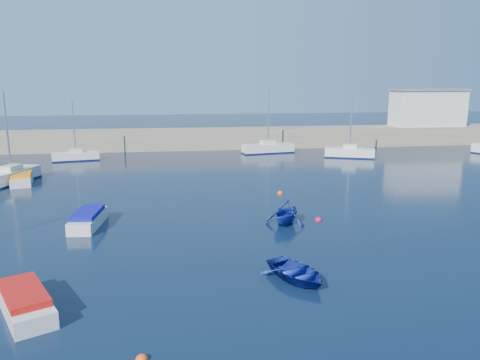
{
  "coord_description": "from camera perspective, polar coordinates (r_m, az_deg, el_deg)",
  "views": [
    {
      "loc": [
        -6.02,
        -17.32,
        9.19
      ],
      "look_at": [
        -1.17,
        17.51,
        1.6
      ],
      "focal_mm": 35.0,
      "sensor_mm": 36.0,
      "label": 1
    }
  ],
  "objects": [
    {
      "name": "ground",
      "position": [
        20.51,
        10.37,
        -14.65
      ],
      "size": [
        220.0,
        220.0,
        0.0
      ],
      "primitive_type": "plane",
      "color": "#0B1A32",
      "rests_on": "ground"
    },
    {
      "name": "back_wall",
      "position": [
        64.09,
        -2.49,
        5.09
      ],
      "size": [
        96.0,
        4.5,
        2.6
      ],
      "primitive_type": "cube",
      "color": "gray",
      "rests_on": "ground"
    },
    {
      "name": "harbor_office",
      "position": [
        72.96,
        21.89,
        8.1
      ],
      "size": [
        10.0,
        4.0,
        5.0
      ],
      "primitive_type": "cube",
      "color": "silver",
      "rests_on": "back_wall"
    },
    {
      "name": "sailboat_3",
      "position": [
        47.06,
        -26.06,
        0.46
      ],
      "size": [
        3.69,
        6.33,
        8.17
      ],
      "rotation": [
        0.0,
        0.0,
        -0.35
      ],
      "color": "silver",
      "rests_on": "ground"
    },
    {
      "name": "sailboat_5",
      "position": [
        57.17,
        -19.36,
        2.78
      ],
      "size": [
        5.33,
        2.41,
        6.88
      ],
      "rotation": [
        0.0,
        0.0,
        1.77
      ],
      "color": "silver",
      "rests_on": "ground"
    },
    {
      "name": "sailboat_6",
      "position": [
        59.8,
        3.42,
        3.93
      ],
      "size": [
        6.79,
        2.97,
        8.69
      ],
      "rotation": [
        0.0,
        0.0,
        1.75
      ],
      "color": "silver",
      "rests_on": "ground"
    },
    {
      "name": "sailboat_7",
      "position": [
        57.58,
        13.2,
        3.32
      ],
      "size": [
        5.98,
        3.51,
        7.79
      ],
      "rotation": [
        0.0,
        0.0,
        1.22
      ],
      "color": "silver",
      "rests_on": "ground"
    },
    {
      "name": "motorboat_0",
      "position": [
        21.25,
        -24.81,
        -13.26
      ],
      "size": [
        3.39,
        4.63,
        0.99
      ],
      "rotation": [
        0.0,
        0.0,
        0.48
      ],
      "color": "silver",
      "rests_on": "ground"
    },
    {
      "name": "motorboat_1",
      "position": [
        31.42,
        -18.03,
        -4.52
      ],
      "size": [
        1.92,
        4.36,
        1.04
      ],
      "rotation": [
        0.0,
        0.0,
        -0.11
      ],
      "color": "silver",
      "rests_on": "ground"
    },
    {
      "name": "motorboat_2",
      "position": [
        46.58,
        -25.01,
        0.22
      ],
      "size": [
        2.66,
        5.02,
        0.98
      ],
      "rotation": [
        0.0,
        0.0,
        0.22
      ],
      "color": "silver",
      "rests_on": "ground"
    },
    {
      "name": "dinghy_center",
      "position": [
        22.39,
        6.89,
        -11.11
      ],
      "size": [
        3.77,
        4.28,
        0.73
      ],
      "primitive_type": "imported",
      "rotation": [
        0.0,
        0.0,
        0.42
      ],
      "color": "navy",
      "rests_on": "ground"
    },
    {
      "name": "dinghy_left",
      "position": [
        30.3,
        5.61,
        -3.95
      ],
      "size": [
        3.92,
        4.01,
        1.6
      ],
      "primitive_type": "imported",
      "rotation": [
        0.0,
        0.0,
        -0.63
      ],
      "color": "navy",
      "rests_on": "ground"
    },
    {
      "name": "buoy_0",
      "position": [
        17.05,
        -11.87,
        -20.72
      ],
      "size": [
        0.44,
        0.44,
        0.44
      ],
      "primitive_type": "sphere",
      "color": "#FF520D",
      "rests_on": "ground"
    },
    {
      "name": "buoy_1",
      "position": [
        31.66,
        9.55,
        -4.87
      ],
      "size": [
        0.48,
        0.48,
        0.48
      ],
      "primitive_type": "sphere",
      "color": "red",
      "rests_on": "ground"
    },
    {
      "name": "buoy_3",
      "position": [
        38.52,
        4.92,
        -1.67
      ],
      "size": [
        0.49,
        0.49,
        0.49
      ],
      "primitive_type": "sphere",
      "color": "#FF520D",
      "rests_on": "ground"
    }
  ]
}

